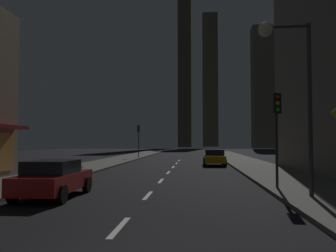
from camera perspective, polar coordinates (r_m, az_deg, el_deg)
name	(u,v)px	position (r m, az deg, el deg)	size (l,w,h in m)	color
ground_plane	(178,162)	(37.68, 1.65, -5.96)	(78.00, 136.00, 0.10)	black
sidewalk_right	(244,161)	(37.96, 12.31, -5.68)	(4.00, 76.00, 0.15)	#605E59
sidewalk_left	(114,161)	(38.67, -8.82, -5.65)	(4.00, 76.00, 0.15)	#605E59
lane_marking_center	(165,176)	(21.96, -0.49, -8.23)	(0.16, 38.60, 0.01)	silver
skyscraper_distant_tall	(185,73)	(143.96, 2.75, 8.72)	(5.38, 7.39, 60.74)	#413E31
skyscraper_distant_mid	(210,80)	(160.28, 6.91, 7.48)	(6.83, 6.64, 60.24)	#464234
skyscraper_distant_short	(264,87)	(123.56, 15.40, 6.16)	(7.80, 6.03, 41.47)	brown
car_parked_near	(53,178)	(14.37, -18.28, -8.16)	(1.98, 4.24, 1.45)	#B21919
car_parked_far	(214,157)	(31.95, 7.60, -5.12)	(1.98, 4.24, 1.45)	gold
fire_hydrant_far_left	(80,167)	(24.40, -14.24, -6.53)	(0.42, 0.30, 0.65)	gold
traffic_light_near_right	(277,118)	(16.05, 17.42, 1.19)	(0.32, 0.48, 4.20)	#2D2D2D
traffic_light_far_left	(138,134)	(45.33, -4.86, -1.28)	(0.32, 0.48, 4.20)	#2D2D2D
street_lamp_right	(287,65)	(14.10, 18.89, 9.42)	(1.96, 0.56, 6.58)	#38383D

